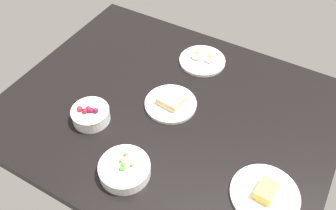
% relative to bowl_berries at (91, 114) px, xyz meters
% --- Properties ---
extents(dining_table, '(1.27, 1.01, 0.04)m').
position_rel_bowl_berries_xyz_m(dining_table, '(-0.23, -0.19, -0.05)').
color(dining_table, black).
rests_on(dining_table, ground).
extents(bowl_berries, '(0.14, 0.14, 0.07)m').
position_rel_bowl_berries_xyz_m(bowl_berries, '(0.00, 0.00, 0.00)').
color(bowl_berries, white).
rests_on(bowl_berries, dining_table).
extents(plate_sandwich, '(0.20, 0.20, 0.05)m').
position_rel_bowl_berries_xyz_m(plate_sandwich, '(-0.23, -0.21, -0.02)').
color(plate_sandwich, white).
rests_on(plate_sandwich, dining_table).
extents(bowl_peas, '(0.17, 0.17, 0.06)m').
position_rel_bowl_berries_xyz_m(bowl_peas, '(-0.24, 0.13, -0.01)').
color(bowl_peas, white).
rests_on(bowl_peas, dining_table).
extents(plate_eggs, '(0.20, 0.20, 0.05)m').
position_rel_bowl_berries_xyz_m(plate_eggs, '(-0.22, -0.51, -0.02)').
color(plate_eggs, white).
rests_on(plate_eggs, dining_table).
extents(plate_cheese, '(0.22, 0.22, 0.05)m').
position_rel_bowl_berries_xyz_m(plate_cheese, '(-0.68, -0.02, -0.02)').
color(plate_cheese, white).
rests_on(plate_cheese, dining_table).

